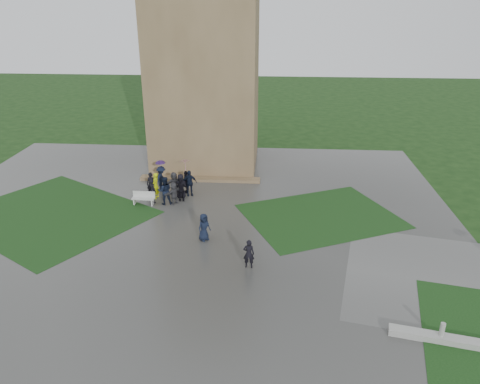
# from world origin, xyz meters

# --- Properties ---
(ground) EXTENTS (120.00, 120.00, 0.00)m
(ground) POSITION_xyz_m (0.00, 0.00, 0.00)
(ground) COLOR black
(plaza) EXTENTS (34.00, 34.00, 0.02)m
(plaza) POSITION_xyz_m (0.00, 2.00, 0.01)
(plaza) COLOR #383835
(plaza) RESTS_ON ground
(lawn_inset_left) EXTENTS (14.10, 13.46, 0.01)m
(lawn_inset_left) POSITION_xyz_m (-8.50, 4.00, 0.03)
(lawn_inset_left) COLOR black
(lawn_inset_left) RESTS_ON plaza
(lawn_inset_right) EXTENTS (11.12, 10.15, 0.01)m
(lawn_inset_right) POSITION_xyz_m (8.50, 5.00, 0.03)
(lawn_inset_right) COLOR black
(lawn_inset_right) RESTS_ON plaza
(tower) EXTENTS (8.00, 8.00, 18.00)m
(tower) POSITION_xyz_m (0.00, 15.00, 9.00)
(tower) COLOR brown
(tower) RESTS_ON ground
(tower_plinth) EXTENTS (9.00, 0.80, 0.22)m
(tower_plinth) POSITION_xyz_m (0.00, 10.60, 0.13)
(tower_plinth) COLOR brown
(tower_plinth) RESTS_ON plaza
(bench) EXTENTS (1.53, 0.53, 0.88)m
(bench) POSITION_xyz_m (-3.09, 6.01, 0.47)
(bench) COLOR beige
(bench) RESTS_ON plaza
(visitor_cluster) EXTENTS (3.53, 3.54, 2.44)m
(visitor_cluster) POSITION_xyz_m (-1.37, 7.41, 0.97)
(visitor_cluster) COLOR black
(visitor_cluster) RESTS_ON plaza
(pedestrian_mid) EXTENTS (0.93, 0.95, 1.62)m
(pedestrian_mid) POSITION_xyz_m (1.61, 1.41, 0.83)
(pedestrian_mid) COLOR black
(pedestrian_mid) RESTS_ON plaza
(pedestrian_near) EXTENTS (0.58, 0.38, 1.57)m
(pedestrian_near) POSITION_xyz_m (4.28, -1.29, 0.80)
(pedestrian_near) COLOR black
(pedestrian_near) RESTS_ON plaza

